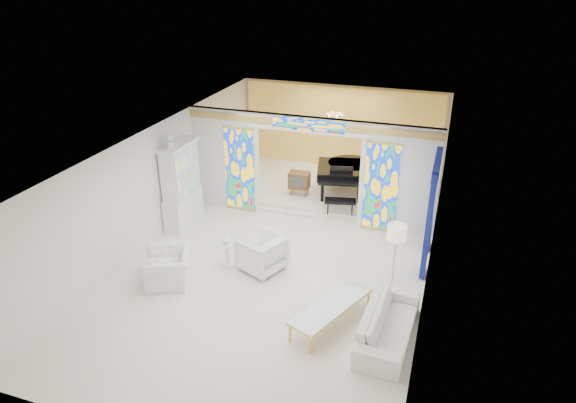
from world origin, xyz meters
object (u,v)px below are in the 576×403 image
(tv_console, at_px, (299,180))
(armchair_left, at_px, (168,267))
(coffee_table, at_px, (332,306))
(grand_piano, at_px, (345,170))
(armchair_right, at_px, (261,253))
(sofa, at_px, (388,324))
(china_cabinet, at_px, (181,185))

(tv_console, bearing_deg, armchair_left, -109.28)
(coffee_table, distance_m, tv_console, 6.04)
(grand_piano, relative_size, tv_console, 4.09)
(armchair_left, xyz_separation_m, coffee_table, (3.93, -0.32, 0.05))
(armchair_right, distance_m, sofa, 3.60)
(grand_piano, bearing_deg, armchair_left, -128.38)
(sofa, bearing_deg, armchair_left, 88.57)
(coffee_table, height_order, tv_console, tv_console)
(tv_console, bearing_deg, china_cabinet, -138.61)
(grand_piano, height_order, tv_console, grand_piano)
(china_cabinet, relative_size, sofa, 1.19)
(armchair_right, bearing_deg, coffee_table, 78.27)
(china_cabinet, xyz_separation_m, sofa, (6.17, -3.07, -0.84))
(coffee_table, bearing_deg, tv_console, 113.62)
(china_cabinet, distance_m, armchair_right, 3.37)
(china_cabinet, distance_m, armchair_left, 2.99)
(armchair_right, relative_size, sofa, 0.43)
(coffee_table, bearing_deg, china_cabinet, 149.17)
(armchair_right, height_order, tv_console, tv_console)
(sofa, bearing_deg, tv_console, 35.56)
(armchair_left, bearing_deg, china_cabinet, 176.08)
(armchair_left, distance_m, coffee_table, 3.95)
(armchair_right, bearing_deg, sofa, 87.85)
(grand_piano, xyz_separation_m, tv_console, (-1.29, -0.64, -0.26))
(armchair_left, bearing_deg, armchair_right, 96.04)
(armchair_right, distance_m, coffee_table, 2.55)
(china_cabinet, relative_size, armchair_left, 2.36)
(tv_console, bearing_deg, coffee_table, -69.46)
(armchair_right, height_order, sofa, armchair_right)
(armchair_left, height_order, coffee_table, armchair_left)
(china_cabinet, distance_m, sofa, 6.94)
(coffee_table, xyz_separation_m, tv_console, (-2.42, 5.53, 0.22))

